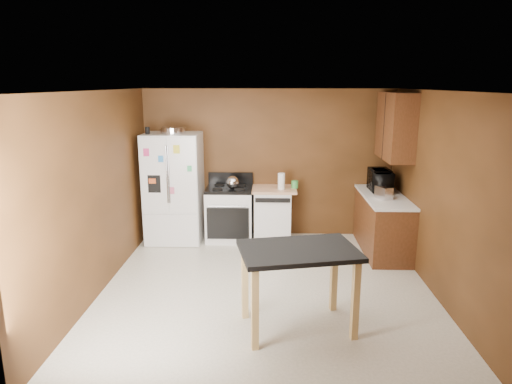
{
  "coord_description": "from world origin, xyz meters",
  "views": [
    {
      "loc": [
        0.04,
        -5.42,
        2.59
      ],
      "look_at": [
        -0.16,
        0.85,
        1.08
      ],
      "focal_mm": 32.0,
      "sensor_mm": 36.0,
      "label": 1
    }
  ],
  "objects_px": {
    "roasting_pan": "(173,130)",
    "paper_towel": "(281,181)",
    "toaster": "(384,193)",
    "kettle": "(233,182)",
    "microwave": "(381,181)",
    "pen_cup": "(147,131)",
    "gas_range": "(230,213)",
    "island": "(298,261)",
    "dishwasher": "(272,213)",
    "green_canister": "(295,184)",
    "refrigerator": "(174,188)"
  },
  "relations": [
    {
      "from": "roasting_pan",
      "to": "pen_cup",
      "type": "distance_m",
      "value": 0.4
    },
    {
      "from": "dishwasher",
      "to": "pen_cup",
      "type": "bearing_deg",
      "value": -174.55
    },
    {
      "from": "pen_cup",
      "to": "green_canister",
      "type": "xyz_separation_m",
      "value": [
        2.36,
        0.21,
        -0.9
      ]
    },
    {
      "from": "toaster",
      "to": "dishwasher",
      "type": "bearing_deg",
      "value": 133.28
    },
    {
      "from": "kettle",
      "to": "toaster",
      "type": "distance_m",
      "value": 2.39
    },
    {
      "from": "roasting_pan",
      "to": "paper_towel",
      "type": "height_order",
      "value": "roasting_pan"
    },
    {
      "from": "pen_cup",
      "to": "roasting_pan",
      "type": "bearing_deg",
      "value": 12.93
    },
    {
      "from": "roasting_pan",
      "to": "paper_towel",
      "type": "bearing_deg",
      "value": 0.61
    },
    {
      "from": "pen_cup",
      "to": "dishwasher",
      "type": "relative_size",
      "value": 0.12
    },
    {
      "from": "kettle",
      "to": "microwave",
      "type": "distance_m",
      "value": 2.38
    },
    {
      "from": "kettle",
      "to": "toaster",
      "type": "relative_size",
      "value": 0.83
    },
    {
      "from": "toaster",
      "to": "pen_cup",
      "type": "bearing_deg",
      "value": 148.12
    },
    {
      "from": "refrigerator",
      "to": "kettle",
      "type": "bearing_deg",
      "value": -0.46
    },
    {
      "from": "roasting_pan",
      "to": "microwave",
      "type": "xyz_separation_m",
      "value": [
        3.33,
        -0.09,
        -0.79
      ]
    },
    {
      "from": "kettle",
      "to": "green_canister",
      "type": "height_order",
      "value": "kettle"
    },
    {
      "from": "toaster",
      "to": "refrigerator",
      "type": "distance_m",
      "value": 3.35
    },
    {
      "from": "paper_towel",
      "to": "kettle",
      "type": "bearing_deg",
      "value": -179.29
    },
    {
      "from": "refrigerator",
      "to": "toaster",
      "type": "bearing_deg",
      "value": -10.48
    },
    {
      "from": "pen_cup",
      "to": "paper_towel",
      "type": "height_order",
      "value": "pen_cup"
    },
    {
      "from": "kettle",
      "to": "island",
      "type": "xyz_separation_m",
      "value": [
        0.92,
        -2.79,
        -0.24
      ]
    },
    {
      "from": "roasting_pan",
      "to": "kettle",
      "type": "distance_m",
      "value": 1.27
    },
    {
      "from": "pen_cup",
      "to": "microwave",
      "type": "relative_size",
      "value": 0.19
    },
    {
      "from": "roasting_pan",
      "to": "microwave",
      "type": "relative_size",
      "value": 0.7
    },
    {
      "from": "refrigerator",
      "to": "gas_range",
      "type": "relative_size",
      "value": 1.64
    },
    {
      "from": "island",
      "to": "toaster",
      "type": "bearing_deg",
      "value": 57.42
    },
    {
      "from": "roasting_pan",
      "to": "dishwasher",
      "type": "distance_m",
      "value": 2.13
    },
    {
      "from": "pen_cup",
      "to": "green_canister",
      "type": "bearing_deg",
      "value": 5.01
    },
    {
      "from": "green_canister",
      "to": "toaster",
      "type": "xyz_separation_m",
      "value": [
        1.29,
        -0.71,
        0.04
      ]
    },
    {
      "from": "kettle",
      "to": "toaster",
      "type": "bearing_deg",
      "value": -14.54
    },
    {
      "from": "gas_range",
      "to": "island",
      "type": "height_order",
      "value": "gas_range"
    },
    {
      "from": "roasting_pan",
      "to": "pen_cup",
      "type": "height_order",
      "value": "pen_cup"
    },
    {
      "from": "kettle",
      "to": "microwave",
      "type": "height_order",
      "value": "microwave"
    },
    {
      "from": "roasting_pan",
      "to": "paper_towel",
      "type": "xyz_separation_m",
      "value": [
        1.75,
        0.02,
        -0.83
      ]
    },
    {
      "from": "toaster",
      "to": "kettle",
      "type": "bearing_deg",
      "value": 141.44
    },
    {
      "from": "pen_cup",
      "to": "green_canister",
      "type": "relative_size",
      "value": 0.89
    },
    {
      "from": "gas_range",
      "to": "kettle",
      "type": "bearing_deg",
      "value": -48.24
    },
    {
      "from": "kettle",
      "to": "island",
      "type": "height_order",
      "value": "kettle"
    },
    {
      "from": "green_canister",
      "to": "refrigerator",
      "type": "relative_size",
      "value": 0.07
    },
    {
      "from": "refrigerator",
      "to": "island",
      "type": "xyz_separation_m",
      "value": [
        1.89,
        -2.8,
        -0.13
      ]
    },
    {
      "from": "toaster",
      "to": "dishwasher",
      "type": "distance_m",
      "value": 1.88
    },
    {
      "from": "roasting_pan",
      "to": "gas_range",
      "type": "relative_size",
      "value": 0.36
    },
    {
      "from": "paper_towel",
      "to": "refrigerator",
      "type": "bearing_deg",
      "value": -179.93
    },
    {
      "from": "paper_towel",
      "to": "pen_cup",
      "type": "bearing_deg",
      "value": -177.12
    },
    {
      "from": "roasting_pan",
      "to": "paper_towel",
      "type": "distance_m",
      "value": 1.93
    },
    {
      "from": "kettle",
      "to": "dishwasher",
      "type": "bearing_deg",
      "value": 8.01
    },
    {
      "from": "microwave",
      "to": "gas_range",
      "type": "bearing_deg",
      "value": 85.03
    },
    {
      "from": "kettle",
      "to": "paper_towel",
      "type": "relative_size",
      "value": 0.78
    },
    {
      "from": "gas_range",
      "to": "pen_cup",
      "type": "bearing_deg",
      "value": -172.58
    },
    {
      "from": "paper_towel",
      "to": "dishwasher",
      "type": "height_order",
      "value": "paper_towel"
    },
    {
      "from": "gas_range",
      "to": "island",
      "type": "bearing_deg",
      "value": -71.09
    }
  ]
}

